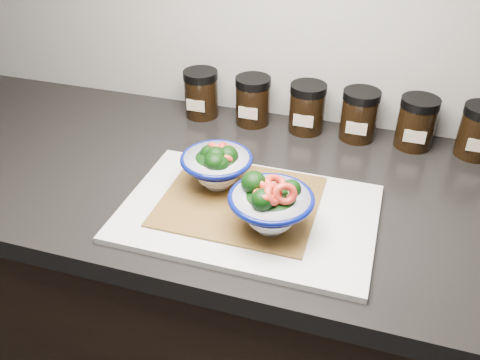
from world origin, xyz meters
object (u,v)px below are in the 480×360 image
(spice_jar_e, at_px, (416,123))
(spice_jar_f, at_px, (479,131))
(bowl_right, at_px, (271,205))
(spice_jar_d, at_px, (359,115))
(spice_jar_b, at_px, (253,100))
(cutting_board, at_px, (248,213))
(spice_jar_a, at_px, (201,94))
(bowl_left, at_px, (217,165))
(spice_jar_c, at_px, (307,108))

(spice_jar_e, xyz_separation_m, spice_jar_f, (0.13, 0.00, 0.00))
(bowl_right, height_order, spice_jar_d, bowl_right)
(spice_jar_d, bearing_deg, spice_jar_b, 180.00)
(spice_jar_d, height_order, spice_jar_e, same)
(cutting_board, height_order, spice_jar_a, spice_jar_a)
(spice_jar_f, bearing_deg, spice_jar_b, 180.00)
(bowl_left, bearing_deg, spice_jar_b, 93.19)
(bowl_right, relative_size, spice_jar_a, 1.27)
(bowl_left, relative_size, spice_jar_b, 1.20)
(spice_jar_b, height_order, spice_jar_c, same)
(cutting_board, distance_m, spice_jar_a, 0.42)
(spice_jar_b, bearing_deg, spice_jar_c, 0.00)
(spice_jar_c, distance_m, spice_jar_e, 0.24)
(bowl_right, xyz_separation_m, spice_jar_f, (0.35, 0.39, -0.01))
(bowl_left, relative_size, spice_jar_c, 1.20)
(spice_jar_b, relative_size, spice_jar_e, 1.00)
(spice_jar_e, height_order, spice_jar_f, same)
(bowl_right, xyz_separation_m, spice_jar_a, (-0.27, 0.39, -0.01))
(cutting_board, bearing_deg, spice_jar_d, 66.45)
(spice_jar_c, bearing_deg, spice_jar_d, 0.00)
(spice_jar_a, xyz_separation_m, spice_jar_c, (0.26, 0.00, 0.00))
(spice_jar_c, distance_m, spice_jar_d, 0.12)
(spice_jar_a, xyz_separation_m, spice_jar_d, (0.37, 0.00, 0.00))
(spice_jar_e, bearing_deg, spice_jar_b, 180.00)
(bowl_right, xyz_separation_m, spice_jar_d, (0.10, 0.39, -0.01))
(spice_jar_b, distance_m, spice_jar_e, 0.37)
(cutting_board, height_order, bowl_left, bowl_left)
(spice_jar_d, bearing_deg, cutting_board, -113.55)
(spice_jar_d, height_order, spice_jar_f, same)
(cutting_board, height_order, bowl_right, bowl_right)
(spice_jar_b, relative_size, spice_jar_f, 1.00)
(spice_jar_e, bearing_deg, spice_jar_c, 180.00)
(cutting_board, bearing_deg, spice_jar_c, 84.32)
(spice_jar_c, relative_size, spice_jar_e, 1.00)
(spice_jar_c, height_order, spice_jar_e, same)
(bowl_left, bearing_deg, bowl_right, -36.14)
(spice_jar_b, height_order, spice_jar_f, same)
(spice_jar_a, height_order, spice_jar_e, same)
(bowl_left, height_order, bowl_right, bowl_right)
(bowl_right, relative_size, spice_jar_d, 1.27)
(cutting_board, relative_size, bowl_left, 3.31)
(bowl_left, xyz_separation_m, spice_jar_c, (0.11, 0.29, -0.00))
(spice_jar_b, bearing_deg, cutting_board, -74.94)
(spice_jar_d, xyz_separation_m, spice_jar_f, (0.25, 0.00, 0.00))
(bowl_left, relative_size, spice_jar_e, 1.20)
(cutting_board, height_order, spice_jar_e, spice_jar_e)
(spice_jar_d, bearing_deg, spice_jar_f, 0.00)
(spice_jar_b, height_order, spice_jar_e, same)
(bowl_right, distance_m, spice_jar_d, 0.40)
(spice_jar_a, bearing_deg, spice_jar_b, 0.00)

